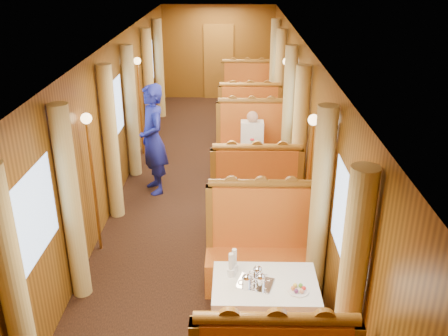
{
  "coord_description": "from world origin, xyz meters",
  "views": [
    {
      "loc": [
        0.42,
        -7.59,
        3.78
      ],
      "look_at": [
        0.29,
        -1.34,
        1.05
      ],
      "focal_mm": 40.0,
      "sensor_mm": 36.0,
      "label": 1
    }
  ],
  "objects_px": {
    "teapot_left": "(246,283)",
    "steward": "(153,140)",
    "banquette_near_aft": "(260,254)",
    "banquette_mid_aft": "(251,148)",
    "table_far": "(248,111)",
    "table_near": "(264,313)",
    "passenger": "(252,137)",
    "banquette_far_aft": "(247,97)",
    "rose_vase_far": "(250,88)",
    "banquette_far_fwd": "(249,123)",
    "banquette_mid_fwd": "(255,198)",
    "teapot_right": "(260,282)",
    "rose_vase_mid": "(252,143)",
    "table_mid": "(253,173)",
    "fruit_plate": "(298,290)",
    "tea_tray": "(255,283)",
    "teapot_back": "(257,275)"
  },
  "relations": [
    {
      "from": "tea_tray",
      "to": "rose_vase_mid",
      "type": "height_order",
      "value": "rose_vase_mid"
    },
    {
      "from": "fruit_plate",
      "to": "teapot_left",
      "type": "bearing_deg",
      "value": 175.69
    },
    {
      "from": "table_near",
      "to": "banquette_mid_aft",
      "type": "distance_m",
      "value": 4.51
    },
    {
      "from": "table_far",
      "to": "banquette_mid_fwd",
      "type": "bearing_deg",
      "value": -90.0
    },
    {
      "from": "banquette_near_aft",
      "to": "rose_vase_mid",
      "type": "distance_m",
      "value": 2.51
    },
    {
      "from": "banquette_mid_aft",
      "to": "banquette_far_aft",
      "type": "distance_m",
      "value": 3.5
    },
    {
      "from": "banquette_near_aft",
      "to": "steward",
      "type": "bearing_deg",
      "value": 122.77
    },
    {
      "from": "table_near",
      "to": "table_far",
      "type": "bearing_deg",
      "value": 90.0
    },
    {
      "from": "table_far",
      "to": "banquette_mid_aft",
      "type": "bearing_deg",
      "value": -90.0
    },
    {
      "from": "rose_vase_mid",
      "to": "banquette_far_aft",
      "type": "bearing_deg",
      "value": 89.65
    },
    {
      "from": "banquette_far_aft",
      "to": "fruit_plate",
      "type": "xyz_separation_m",
      "value": [
        0.31,
        -8.15,
        0.35
      ]
    },
    {
      "from": "banquette_mid_fwd",
      "to": "steward",
      "type": "relative_size",
      "value": 0.72
    },
    {
      "from": "banquette_far_fwd",
      "to": "table_near",
      "type": "bearing_deg",
      "value": -90.0
    },
    {
      "from": "banquette_mid_aft",
      "to": "rose_vase_far",
      "type": "relative_size",
      "value": 3.72
    },
    {
      "from": "banquette_far_aft",
      "to": "banquette_mid_fwd",
      "type": "bearing_deg",
      "value": -90.0
    },
    {
      "from": "banquette_far_fwd",
      "to": "rose_vase_far",
      "type": "distance_m",
      "value": 1.12
    },
    {
      "from": "banquette_mid_fwd",
      "to": "table_far",
      "type": "bearing_deg",
      "value": 90.0
    },
    {
      "from": "banquette_near_aft",
      "to": "teapot_left",
      "type": "height_order",
      "value": "banquette_near_aft"
    },
    {
      "from": "table_mid",
      "to": "teapot_back",
      "type": "height_order",
      "value": "teapot_back"
    },
    {
      "from": "teapot_left",
      "to": "teapot_right",
      "type": "bearing_deg",
      "value": -5.63
    },
    {
      "from": "teapot_left",
      "to": "passenger",
      "type": "relative_size",
      "value": 0.2
    },
    {
      "from": "table_near",
      "to": "table_far",
      "type": "height_order",
      "value": "same"
    },
    {
      "from": "banquette_mid_aft",
      "to": "passenger",
      "type": "xyz_separation_m",
      "value": [
        -0.0,
        -0.28,
        0.32
      ]
    },
    {
      "from": "banquette_mid_fwd",
      "to": "teapot_left",
      "type": "height_order",
      "value": "banquette_mid_fwd"
    },
    {
      "from": "banquette_mid_aft",
      "to": "steward",
      "type": "height_order",
      "value": "steward"
    },
    {
      "from": "table_mid",
      "to": "steward",
      "type": "bearing_deg",
      "value": 177.07
    },
    {
      "from": "rose_vase_far",
      "to": "steward",
      "type": "bearing_deg",
      "value": -116.39
    },
    {
      "from": "rose_vase_mid",
      "to": "tea_tray",
      "type": "bearing_deg",
      "value": -91.22
    },
    {
      "from": "banquette_far_fwd",
      "to": "teapot_right",
      "type": "bearing_deg",
      "value": -90.53
    },
    {
      "from": "banquette_far_fwd",
      "to": "fruit_plate",
      "type": "xyz_separation_m",
      "value": [
        0.31,
        -6.12,
        0.35
      ]
    },
    {
      "from": "banquette_far_aft",
      "to": "rose_vase_far",
      "type": "xyz_separation_m",
      "value": [
        0.03,
        -1.02,
        0.5
      ]
    },
    {
      "from": "banquette_mid_aft",
      "to": "rose_vase_mid",
      "type": "bearing_deg",
      "value": -91.54
    },
    {
      "from": "teapot_left",
      "to": "steward",
      "type": "relative_size",
      "value": 0.08
    },
    {
      "from": "teapot_left",
      "to": "steward",
      "type": "bearing_deg",
      "value": 100.41
    },
    {
      "from": "table_near",
      "to": "rose_vase_far",
      "type": "xyz_separation_m",
      "value": [
        0.03,
        6.99,
        0.55
      ]
    },
    {
      "from": "table_mid",
      "to": "fruit_plate",
      "type": "height_order",
      "value": "fruit_plate"
    },
    {
      "from": "teapot_right",
      "to": "steward",
      "type": "relative_size",
      "value": 0.08
    },
    {
      "from": "banquette_near_aft",
      "to": "rose_vase_mid",
      "type": "xyz_separation_m",
      "value": [
        -0.03,
        2.46,
        0.5
      ]
    },
    {
      "from": "table_mid",
      "to": "teapot_left",
      "type": "bearing_deg",
      "value": -93.05
    },
    {
      "from": "banquette_mid_fwd",
      "to": "teapot_right",
      "type": "xyz_separation_m",
      "value": [
        -0.06,
        -2.57,
        0.39
      ]
    },
    {
      "from": "banquette_mid_fwd",
      "to": "table_far",
      "type": "height_order",
      "value": "banquette_mid_fwd"
    },
    {
      "from": "banquette_mid_aft",
      "to": "teapot_left",
      "type": "bearing_deg",
      "value": -92.38
    },
    {
      "from": "tea_tray",
      "to": "rose_vase_mid",
      "type": "relative_size",
      "value": 0.94
    },
    {
      "from": "steward",
      "to": "banquette_mid_aft",
      "type": "bearing_deg",
      "value": 94.44
    },
    {
      "from": "banquette_near_aft",
      "to": "tea_tray",
      "type": "bearing_deg",
      "value": -95.66
    },
    {
      "from": "teapot_back",
      "to": "table_mid",
      "type": "bearing_deg",
      "value": 110.3
    },
    {
      "from": "banquette_far_aft",
      "to": "tea_tray",
      "type": "height_order",
      "value": "banquette_far_aft"
    },
    {
      "from": "banquette_mid_aft",
      "to": "banquette_far_fwd",
      "type": "relative_size",
      "value": 1.0
    },
    {
      "from": "banquette_mid_fwd",
      "to": "tea_tray",
      "type": "relative_size",
      "value": 3.94
    },
    {
      "from": "banquette_mid_aft",
      "to": "teapot_right",
      "type": "distance_m",
      "value": 4.61
    }
  ]
}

